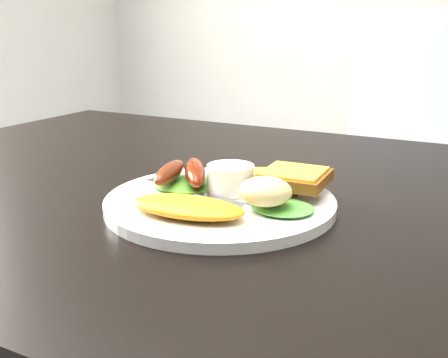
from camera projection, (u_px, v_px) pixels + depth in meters
dining_table at (228, 198)px, 0.71m from camera, size 1.20×0.80×0.04m
dining_chair at (403, 203)px, 1.54m from camera, size 0.48×0.48×0.05m
person at (281, 140)px, 1.14m from camera, size 0.60×0.49×1.43m
plate at (220, 202)px, 0.61m from camera, size 0.27×0.27×0.01m
lettuce_left at (188, 184)px, 0.65m from camera, size 0.11×0.10×0.01m
lettuce_right at (282, 207)px, 0.57m from camera, size 0.08×0.07×0.01m
omelette at (187, 207)px, 0.55m from camera, size 0.13×0.07×0.02m
sausage_a at (170, 172)px, 0.64m from camera, size 0.04×0.09×0.02m
sausage_b at (195, 172)px, 0.64m from camera, size 0.08×0.10×0.03m
ramekin at (230, 178)px, 0.63m from camera, size 0.07×0.07×0.03m
toast_a at (263, 182)px, 0.65m from camera, size 0.10×0.10×0.01m
toast_b at (294, 178)px, 0.62m from camera, size 0.08×0.08×0.01m
potato_salad at (265, 191)px, 0.56m from camera, size 0.07×0.07×0.03m
fork at (191, 192)px, 0.63m from camera, size 0.15×0.05×0.00m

